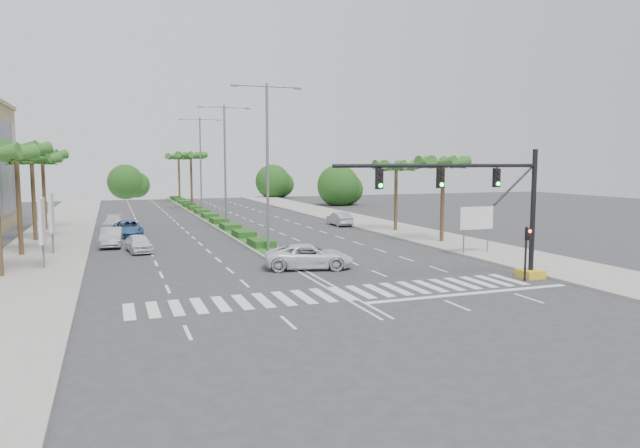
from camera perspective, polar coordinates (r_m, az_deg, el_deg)
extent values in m
plane|color=#333335|center=(28.41, 2.20, -6.98)|extent=(160.00, 160.00, 0.00)
cube|color=gray|center=(52.74, 9.23, -0.90)|extent=(6.00, 120.00, 0.15)
cube|color=gray|center=(46.26, -25.75, -2.40)|extent=(6.00, 120.00, 0.15)
cube|color=gray|center=(71.65, -11.62, 0.91)|extent=(2.20, 75.00, 0.20)
cube|color=#23511C|center=(71.64, -11.62, 1.01)|extent=(1.80, 75.00, 0.04)
cube|color=gold|center=(34.34, 20.30, -4.69)|extent=(1.20, 1.20, 0.45)
cylinder|color=black|center=(33.89, 20.52, 1.09)|extent=(0.28, 0.28, 7.00)
cylinder|color=black|center=(30.20, 11.99, 5.72)|extent=(12.00, 0.20, 0.20)
cylinder|color=black|center=(32.90, 18.76, 3.64)|extent=(2.53, 0.12, 2.15)
cube|color=black|center=(32.21, 17.26, 4.44)|extent=(0.32, 0.24, 1.00)
cylinder|color=#19E533|center=(32.11, 17.40, 3.86)|extent=(0.20, 0.06, 0.20)
cube|color=black|center=(30.21, 11.96, 4.49)|extent=(0.32, 0.24, 1.00)
cylinder|color=#19E533|center=(30.10, 12.09, 3.87)|extent=(0.20, 0.06, 0.20)
cube|color=black|center=(28.51, 5.97, 4.50)|extent=(0.32, 0.24, 1.00)
cylinder|color=#19E533|center=(28.39, 6.09, 3.85)|extent=(0.20, 0.06, 0.20)
cylinder|color=black|center=(33.10, 19.87, -2.83)|extent=(0.12, 0.12, 3.00)
cube|color=black|center=(32.84, 20.11, -0.97)|extent=(0.28, 0.22, 0.65)
cylinder|color=red|center=(32.73, 20.27, -0.68)|extent=(0.18, 0.05, 0.18)
cylinder|color=slate|center=(41.04, 14.19, -1.12)|extent=(0.10, 0.10, 2.80)
cylinder|color=slate|center=(42.20, 16.43, -0.99)|extent=(0.10, 0.10, 2.80)
cube|color=#0C6638|center=(41.48, 15.37, 0.59)|extent=(2.60, 0.08, 1.50)
cube|color=white|center=(41.44, 15.41, 0.58)|extent=(2.70, 0.02, 1.60)
cylinder|color=slate|center=(38.13, -25.94, -2.10)|extent=(0.12, 0.12, 2.80)
cube|color=white|center=(37.95, -26.05, 0.30)|extent=(0.18, 2.10, 2.70)
cube|color=#D8594C|center=(37.95, -26.05, 0.30)|extent=(0.12, 2.00, 2.60)
cylinder|color=slate|center=(44.05, -25.17, -1.03)|extent=(0.12, 0.12, 2.80)
cube|color=white|center=(43.90, -25.27, 1.04)|extent=(0.18, 2.10, 2.70)
cube|color=#D8594C|center=(43.90, -25.27, 1.04)|extent=(0.12, 2.00, 2.60)
cone|color=#1F5C1D|center=(35.92, -28.09, 5.98)|extent=(0.90, 3.62, 1.50)
cone|color=#1F5C1D|center=(36.83, -28.55, 5.94)|extent=(3.39, 2.96, 1.50)
cone|color=#1F5C1D|center=(35.13, -28.96, 5.95)|extent=(3.39, 2.96, 1.50)
cylinder|color=brown|center=(44.08, -27.90, 1.84)|extent=(0.32, 0.32, 7.40)
sphere|color=brown|center=(44.00, -28.13, 6.52)|extent=(0.70, 0.70, 0.70)
cone|color=#1F5C1D|center=(43.86, -26.70, 6.46)|extent=(0.90, 3.62, 1.50)
cone|color=#1F5C1D|center=(44.76, -27.10, 6.43)|extent=(3.39, 2.96, 1.50)
cone|color=#1F5C1D|center=(45.09, -28.25, 6.36)|extent=(3.73, 1.68, 1.50)
cone|color=#1F5C1D|center=(44.61, -29.31, 6.32)|extent=(2.38, 3.65, 1.50)
cone|color=#1F5C1D|center=(42.97, -28.65, 6.39)|extent=(3.73, 1.68, 1.50)
cone|color=#1F5C1D|center=(43.06, -27.37, 6.45)|extent=(3.39, 2.96, 1.50)
cylinder|color=brown|center=(52.02, -26.72, 2.11)|extent=(0.32, 0.32, 6.80)
sphere|color=brown|center=(51.93, -26.89, 5.75)|extent=(0.70, 0.70, 0.70)
cone|color=#1F5C1D|center=(51.81, -25.67, 5.69)|extent=(0.90, 3.62, 1.50)
cone|color=#1F5C1D|center=(52.71, -26.04, 5.67)|extent=(3.39, 2.96, 1.50)
cone|color=#1F5C1D|center=(53.02, -27.02, 5.63)|extent=(3.73, 1.68, 1.50)
cone|color=#1F5C1D|center=(52.53, -27.90, 5.58)|extent=(2.38, 3.65, 1.50)
cone|color=#1F5C1D|center=(51.58, -28.05, 5.58)|extent=(2.38, 3.65, 1.50)
cone|color=#1F5C1D|center=(50.89, -27.30, 5.62)|extent=(3.73, 1.68, 1.50)
cone|color=#1F5C1D|center=(51.00, -26.23, 5.67)|extent=(3.39, 2.96, 1.50)
cylinder|color=brown|center=(59.95, -25.87, 2.79)|extent=(0.32, 0.32, 7.20)
sphere|color=brown|center=(59.89, -26.03, 6.13)|extent=(0.70, 0.70, 0.70)
cone|color=#1F5C1D|center=(59.79, -24.97, 6.08)|extent=(0.90, 3.62, 1.50)
cone|color=#1F5C1D|center=(60.68, -25.29, 6.06)|extent=(3.39, 2.96, 1.50)
cone|color=#1F5C1D|center=(60.98, -26.15, 6.02)|extent=(3.73, 1.68, 1.50)
cone|color=#1F5C1D|center=(60.47, -26.92, 5.99)|extent=(2.38, 3.65, 1.50)
cone|color=#1F5C1D|center=(59.52, -27.02, 5.99)|extent=(2.38, 3.65, 1.50)
cone|color=#1F5C1D|center=(58.84, -26.37, 6.03)|extent=(3.73, 1.68, 1.50)
cone|color=#1F5C1D|center=(58.97, -25.44, 6.07)|extent=(3.39, 2.96, 1.50)
cylinder|color=brown|center=(46.95, 12.14, 2.08)|extent=(0.32, 0.32, 6.50)
sphere|color=brown|center=(46.84, 12.22, 5.93)|extent=(0.70, 0.70, 0.70)
cone|color=#1F5C1D|center=(47.44, 13.35, 5.78)|extent=(0.90, 3.62, 1.50)
cone|color=#1F5C1D|center=(47.94, 12.37, 5.81)|extent=(3.39, 2.96, 1.50)
cone|color=#1F5C1D|center=(47.63, 11.28, 5.83)|extent=(3.73, 1.68, 1.50)
cone|color=#1F5C1D|center=(46.73, 10.87, 5.84)|extent=(2.38, 3.65, 1.50)
cone|color=#1F5C1D|center=(45.92, 11.49, 5.82)|extent=(2.38, 3.65, 1.50)
cone|color=#1F5C1D|center=(45.81, 12.68, 5.79)|extent=(3.73, 1.68, 1.50)
cone|color=#1F5C1D|center=(46.50, 13.51, 5.78)|extent=(3.39, 2.96, 1.50)
cylinder|color=brown|center=(53.88, 7.59, 2.51)|extent=(0.32, 0.32, 6.20)
sphere|color=brown|center=(53.78, 7.63, 5.70)|extent=(0.70, 0.70, 0.70)
cone|color=#1F5C1D|center=(54.30, 8.66, 5.58)|extent=(0.90, 3.62, 1.50)
cone|color=#1F5C1D|center=(54.86, 7.85, 5.60)|extent=(3.39, 2.96, 1.50)
cone|color=#1F5C1D|center=(54.62, 6.88, 5.61)|extent=(3.73, 1.68, 1.50)
cone|color=#1F5C1D|center=(53.75, 6.45, 5.61)|extent=(2.38, 3.65, 1.50)
cone|color=#1F5C1D|center=(52.90, 6.92, 5.59)|extent=(2.38, 3.65, 1.50)
cone|color=#1F5C1D|center=(52.72, 7.94, 5.58)|extent=(3.73, 1.68, 1.50)
cone|color=#1F5C1D|center=(53.35, 8.72, 5.57)|extent=(3.39, 2.96, 1.50)
cylinder|color=brown|center=(81.32, -12.73, 4.07)|extent=(0.32, 0.32, 7.50)
sphere|color=brown|center=(81.28, -12.79, 6.64)|extent=(0.70, 0.70, 0.70)
cone|color=#1F5C1D|center=(81.43, -12.02, 6.58)|extent=(0.90, 3.62, 1.50)
cone|color=#1F5C1D|center=(82.22, -12.39, 6.57)|extent=(3.39, 2.96, 1.50)
cone|color=#1F5C1D|center=(82.31, -13.06, 6.55)|extent=(3.73, 1.68, 1.50)
cone|color=#1F5C1D|center=(81.63, -13.53, 6.55)|extent=(2.38, 3.65, 1.50)
cone|color=#1F5C1D|center=(80.68, -13.45, 6.56)|extent=(2.38, 3.65, 1.50)
cone|color=#1F5C1D|center=(80.18, -12.87, 6.57)|extent=(3.73, 1.68, 1.50)
cone|color=#1F5C1D|center=(80.52, -12.23, 6.59)|extent=(3.39, 2.96, 1.50)
cylinder|color=brown|center=(96.20, -13.90, 4.33)|extent=(0.32, 0.32, 7.50)
sphere|color=brown|center=(96.17, -13.96, 6.50)|extent=(0.70, 0.70, 0.70)
cone|color=#1F5C1D|center=(96.30, -13.30, 6.46)|extent=(0.90, 3.62, 1.50)
cone|color=#1F5C1D|center=(97.10, -13.61, 6.45)|extent=(3.39, 2.96, 1.50)
cone|color=#1F5C1D|center=(97.21, -14.17, 6.43)|extent=(3.73, 1.68, 1.50)
cone|color=#1F5C1D|center=(96.54, -14.58, 6.43)|extent=(2.38, 3.65, 1.50)
cone|color=#1F5C1D|center=(95.59, -14.52, 6.43)|extent=(2.38, 3.65, 1.50)
cone|color=#1F5C1D|center=(95.08, -14.03, 6.45)|extent=(3.73, 1.68, 1.50)
cone|color=#1F5C1D|center=(95.39, -13.49, 6.46)|extent=(3.39, 2.96, 1.50)
cylinder|color=slate|center=(40.97, -5.27, 5.48)|extent=(0.20, 0.20, 12.00)
cylinder|color=slate|center=(41.03, -7.02, 13.58)|extent=(2.40, 0.10, 0.10)
cylinder|color=slate|center=(41.64, -3.71, 13.50)|extent=(2.40, 0.10, 0.10)
cube|color=slate|center=(40.78, -8.56, 13.53)|extent=(0.50, 0.25, 0.12)
cube|color=slate|center=(41.96, -2.23, 13.38)|extent=(0.50, 0.25, 0.12)
cylinder|color=slate|center=(56.58, -9.47, 5.59)|extent=(0.20, 0.20, 12.00)
cylinder|color=slate|center=(56.62, -10.79, 11.44)|extent=(2.40, 0.10, 0.10)
cylinder|color=slate|center=(57.07, -8.36, 11.44)|extent=(2.40, 0.10, 0.10)
cube|color=slate|center=(56.45, -11.91, 11.38)|extent=(0.50, 0.25, 0.12)
cube|color=slate|center=(57.30, -7.26, 11.38)|extent=(0.50, 0.25, 0.12)
cylinder|color=slate|center=(72.36, -11.84, 5.64)|extent=(0.20, 0.20, 12.00)
cylinder|color=slate|center=(72.39, -12.90, 10.21)|extent=(2.40, 0.10, 0.10)
cylinder|color=slate|center=(72.74, -10.99, 10.23)|extent=(2.40, 0.10, 0.10)
cube|color=slate|center=(72.26, -13.77, 10.15)|extent=(0.50, 0.25, 0.12)
cube|color=slate|center=(72.92, -10.12, 10.20)|extent=(0.50, 0.25, 0.12)
imported|color=silver|center=(43.29, -17.66, -1.85)|extent=(2.04, 4.03, 1.32)
imported|color=#BBBCC1|center=(46.91, -20.14, -1.25)|extent=(1.79, 4.50, 1.46)
imported|color=#2D558A|center=(53.15, -18.64, -0.42)|extent=(2.55, 5.06, 1.37)
imported|color=silver|center=(59.66, -19.96, 0.18)|extent=(2.09, 4.62, 1.31)
imported|color=white|center=(34.89, -1.09, -3.27)|extent=(5.86, 3.79, 1.50)
imported|color=#B1B2B6|center=(58.95, 1.95, 0.51)|extent=(1.46, 4.18, 1.38)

